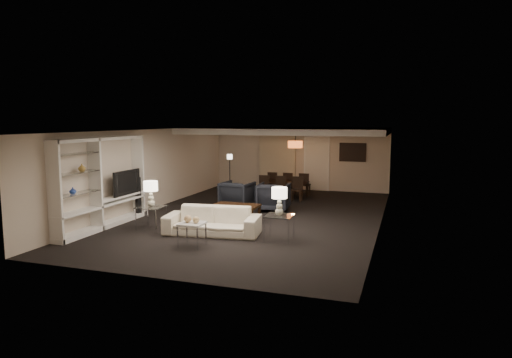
{
  "coord_description": "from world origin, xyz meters",
  "views": [
    {
      "loc": [
        4.13,
        -12.34,
        2.8
      ],
      "look_at": [
        0.0,
        0.0,
        1.1
      ],
      "focal_mm": 32.0,
      "sensor_mm": 36.0,
      "label": 1
    }
  ],
  "objects_px": {
    "armchair_left": "(237,195)",
    "chair_fm": "(289,184)",
    "coffee_table": "(236,213)",
    "armchair_right": "(274,197)",
    "floor_speaker": "(138,197)",
    "dining_table": "(285,190)",
    "chair_nm": "(280,188)",
    "table_lamp_left": "(151,194)",
    "pendant_light": "(295,144)",
    "chair_fr": "(305,184)",
    "television": "(123,182)",
    "floor_lamp": "(230,173)",
    "vase_amber": "(82,168)",
    "table_lamp_right": "(279,201)",
    "side_table_left": "(152,218)",
    "chair_fl": "(274,183)",
    "vase_blue": "(73,191)",
    "chair_nr": "(297,189)",
    "chair_nl": "(263,188)",
    "sofa": "(212,221)",
    "marble_table": "(192,234)",
    "side_table_right": "(279,228)"
  },
  "relations": [
    {
      "from": "television",
      "to": "chair_fm",
      "type": "bearing_deg",
      "value": -28.98
    },
    {
      "from": "pendant_light",
      "to": "chair_fr",
      "type": "relative_size",
      "value": 0.62
    },
    {
      "from": "vase_blue",
      "to": "chair_nl",
      "type": "xyz_separation_m",
      "value": [
        2.65,
        6.47,
        -0.72
      ]
    },
    {
      "from": "sofa",
      "to": "chair_nl",
      "type": "height_order",
      "value": "chair_nl"
    },
    {
      "from": "chair_nl",
      "to": "floor_lamp",
      "type": "bearing_deg",
      "value": 134.87
    },
    {
      "from": "armchair_left",
      "to": "chair_fm",
      "type": "relative_size",
      "value": 1.13
    },
    {
      "from": "coffee_table",
      "to": "chair_nr",
      "type": "xyz_separation_m",
      "value": [
        0.9,
        3.51,
        0.19
      ]
    },
    {
      "from": "vase_amber",
      "to": "floor_lamp",
      "type": "relative_size",
      "value": 0.13
    },
    {
      "from": "armchair_right",
      "to": "chair_nr",
      "type": "distance_m",
      "value": 1.83
    },
    {
      "from": "chair_fm",
      "to": "chair_nl",
      "type": "bearing_deg",
      "value": 68.8
    },
    {
      "from": "side_table_left",
      "to": "vase_amber",
      "type": "xyz_separation_m",
      "value": [
        -1.26,
        -1.01,
        1.35
      ]
    },
    {
      "from": "coffee_table",
      "to": "chair_nl",
      "type": "relative_size",
      "value": 1.51
    },
    {
      "from": "table_lamp_right",
      "to": "chair_fm",
      "type": "xyz_separation_m",
      "value": [
        -1.4,
        6.41,
        -0.5
      ]
    },
    {
      "from": "marble_table",
      "to": "chair_nl",
      "type": "height_order",
      "value": "chair_nl"
    },
    {
      "from": "coffee_table",
      "to": "television",
      "type": "relative_size",
      "value": 1.09
    },
    {
      "from": "vase_amber",
      "to": "chair_fl",
      "type": "height_order",
      "value": "vase_amber"
    },
    {
      "from": "floor_speaker",
      "to": "dining_table",
      "type": "xyz_separation_m",
      "value": [
        3.14,
        4.59,
        -0.3
      ]
    },
    {
      "from": "side_table_left",
      "to": "chair_fl",
      "type": "height_order",
      "value": "chair_fl"
    },
    {
      "from": "floor_lamp",
      "to": "chair_nr",
      "type": "bearing_deg",
      "value": -24.82
    },
    {
      "from": "chair_fr",
      "to": "floor_lamp",
      "type": "xyz_separation_m",
      "value": [
        -3.03,
        0.1,
        0.31
      ]
    },
    {
      "from": "table_lamp_right",
      "to": "side_table_left",
      "type": "bearing_deg",
      "value": 180.0
    },
    {
      "from": "coffee_table",
      "to": "armchair_right",
      "type": "xyz_separation_m",
      "value": [
        0.6,
        1.7,
        0.2
      ]
    },
    {
      "from": "armchair_left",
      "to": "vase_amber",
      "type": "relative_size",
      "value": 5.19
    },
    {
      "from": "chair_nm",
      "to": "chair_fl",
      "type": "relative_size",
      "value": 1.0
    },
    {
      "from": "vase_amber",
      "to": "chair_nm",
      "type": "relative_size",
      "value": 0.22
    },
    {
      "from": "pendant_light",
      "to": "floor_speaker",
      "type": "height_order",
      "value": "pendant_light"
    },
    {
      "from": "floor_speaker",
      "to": "dining_table",
      "type": "relative_size",
      "value": 0.72
    },
    {
      "from": "chair_fm",
      "to": "floor_lamp",
      "type": "height_order",
      "value": "floor_lamp"
    },
    {
      "from": "pendant_light",
      "to": "side_table_left",
      "type": "xyz_separation_m",
      "value": [
        -2.35,
        -5.82,
        -1.62
      ]
    },
    {
      "from": "armchair_left",
      "to": "television",
      "type": "relative_size",
      "value": 0.81
    },
    {
      "from": "pendant_light",
      "to": "chair_fm",
      "type": "height_order",
      "value": "pendant_light"
    },
    {
      "from": "marble_table",
      "to": "vase_amber",
      "type": "relative_size",
      "value": 2.9
    },
    {
      "from": "sofa",
      "to": "floor_speaker",
      "type": "distance_m",
      "value": 3.09
    },
    {
      "from": "table_lamp_left",
      "to": "television",
      "type": "distance_m",
      "value": 1.37
    },
    {
      "from": "chair_fm",
      "to": "floor_lamp",
      "type": "xyz_separation_m",
      "value": [
        -2.43,
        0.1,
        0.31
      ]
    },
    {
      "from": "television",
      "to": "floor_lamp",
      "type": "distance_m",
      "value": 5.98
    },
    {
      "from": "armchair_right",
      "to": "pendant_light",
      "type": "bearing_deg",
      "value": -95.38
    },
    {
      "from": "table_lamp_right",
      "to": "chair_nm",
      "type": "distance_m",
      "value": 5.32
    },
    {
      "from": "chair_nr",
      "to": "floor_lamp",
      "type": "xyz_separation_m",
      "value": [
        -3.03,
        1.4,
        0.31
      ]
    },
    {
      "from": "floor_speaker",
      "to": "armchair_right",
      "type": "bearing_deg",
      "value": 49.22
    },
    {
      "from": "vase_blue",
      "to": "floor_lamp",
      "type": "bearing_deg",
      "value": 84.06
    },
    {
      "from": "chair_nm",
      "to": "table_lamp_left",
      "type": "bearing_deg",
      "value": -115.5
    },
    {
      "from": "side_table_right",
      "to": "marble_table",
      "type": "height_order",
      "value": "side_table_right"
    },
    {
      "from": "vase_amber",
      "to": "dining_table",
      "type": "bearing_deg",
      "value": 64.34
    },
    {
      "from": "pendant_light",
      "to": "table_lamp_right",
      "type": "bearing_deg",
      "value": -79.81
    },
    {
      "from": "vase_blue",
      "to": "chair_nr",
      "type": "bearing_deg",
      "value": 59.24
    },
    {
      "from": "dining_table",
      "to": "table_lamp_right",
      "type": "bearing_deg",
      "value": -74.91
    },
    {
      "from": "floor_speaker",
      "to": "table_lamp_left",
      "type": "bearing_deg",
      "value": -28.14
    },
    {
      "from": "table_lamp_left",
      "to": "chair_nm",
      "type": "relative_size",
      "value": 0.78
    },
    {
      "from": "table_lamp_left",
      "to": "armchair_left",
      "type": "bearing_deg",
      "value": 71.57
    }
  ]
}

